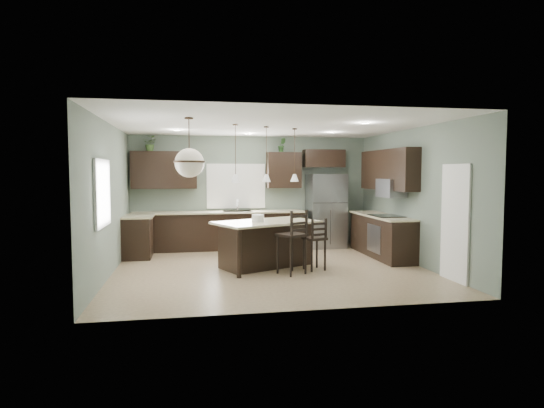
{
  "coord_description": "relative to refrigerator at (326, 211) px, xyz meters",
  "views": [
    {
      "loc": [
        -1.54,
        -8.69,
        1.9
      ],
      "look_at": [
        0.1,
        0.4,
        1.25
      ],
      "focal_mm": 30.0,
      "sensor_mm": 36.0,
      "label": 1
    }
  ],
  "objects": [
    {
      "name": "plant_back_right",
      "position": [
        -1.1,
        0.23,
        1.65
      ],
      "size": [
        0.2,
        0.16,
        0.35
      ],
      "primitive_type": "imported",
      "rotation": [
        0.0,
        0.0,
        -0.04
      ],
      "color": "#2B5424",
      "rests_on": "back_upper_right"
    },
    {
      "name": "bar_stool_right",
      "position": [
        -1.03,
        -2.59,
        -0.42
      ],
      "size": [
        0.47,
        0.47,
        1.02
      ],
      "primitive_type": "cube",
      "rotation": [
        0.0,
        0.0,
        0.28
      ],
      "color": "black",
      "rests_on": "ground"
    },
    {
      "name": "room_shell",
      "position": [
        -1.84,
        -2.32,
        0.77
      ],
      "size": [
        6.0,
        6.0,
        6.0
      ],
      "color": "slate",
      "rests_on": "ground"
    },
    {
      "name": "back_lower_cabs",
      "position": [
        -2.69,
        0.13,
        -0.48
      ],
      "size": [
        4.2,
        0.6,
        0.9
      ],
      "primitive_type": "cube",
      "color": "black",
      "rests_on": "ground"
    },
    {
      "name": "left_return_countertop",
      "position": [
        -4.52,
        -0.62,
        -0.01
      ],
      "size": [
        0.66,
        0.96,
        0.04
      ],
      "primitive_type": "cube",
      "color": "beige",
      "rests_on": "left_return_cabs"
    },
    {
      "name": "right_lower_cabs",
      "position": [
        0.86,
        -1.45,
        -0.48
      ],
      "size": [
        0.6,
        2.35,
        0.9
      ],
      "primitive_type": "cube",
      "color": "black",
      "rests_on": "ground"
    },
    {
      "name": "kitchen_island",
      "position": [
        -1.89,
        -2.15,
        -0.46
      ],
      "size": [
        2.28,
        1.85,
        0.92
      ],
      "primitive_type": "cube",
      "rotation": [
        0.0,
        0.0,
        0.42
      ],
      "color": "black",
      "rests_on": "ground"
    },
    {
      "name": "serving_dish",
      "position": [
        -2.08,
        -2.24,
        0.07
      ],
      "size": [
        0.24,
        0.24,
        0.14
      ],
      "primitive_type": "cylinder",
      "color": "silver",
      "rests_on": "kitchen_island"
    },
    {
      "name": "pendant_right",
      "position": [
        -1.26,
        -1.87,
        1.32
      ],
      "size": [
        0.17,
        0.17,
        1.1
      ],
      "primitive_type": null,
      "color": "silver",
      "rests_on": "room_shell"
    },
    {
      "name": "right_upper_cabs",
      "position": [
        0.99,
        -1.45,
        1.02
      ],
      "size": [
        0.34,
        2.35,
        0.9
      ],
      "primitive_type": "cube",
      "color": "black",
      "rests_on": "room_shell"
    },
    {
      "name": "faucet",
      "position": [
        -2.24,
        0.08,
        0.16
      ],
      "size": [
        0.02,
        0.02,
        0.28
      ],
      "primitive_type": "cylinder",
      "color": "silver",
      "rests_on": "back_countertop"
    },
    {
      "name": "pantry_door",
      "position": [
        1.14,
        -3.87,
        0.09
      ],
      "size": [
        0.04,
        0.82,
        2.04
      ],
      "primitive_type": "cube",
      "color": "white",
      "rests_on": "ground"
    },
    {
      "name": "back_upper_left",
      "position": [
        -3.99,
        0.26,
        1.02
      ],
      "size": [
        1.55,
        0.34,
        0.9
      ],
      "primitive_type": "cube",
      "color": "black",
      "rests_on": "room_shell"
    },
    {
      "name": "pendant_left",
      "position": [
        -2.53,
        -2.44,
        1.32
      ],
      "size": [
        0.17,
        0.17,
        1.1
      ],
      "primitive_type": null,
      "color": "silver",
      "rests_on": "room_shell"
    },
    {
      "name": "wall_oven_front",
      "position": [
        0.56,
        -1.72,
        -0.48
      ],
      "size": [
        0.01,
        0.72,
        0.6
      ],
      "primitive_type": "cube",
      "color": "gray",
      "rests_on": "right_lower_cabs"
    },
    {
      "name": "window_back",
      "position": [
        -2.24,
        0.41,
        0.62
      ],
      "size": [
        1.35,
        0.02,
        1.0
      ],
      "primitive_type": "cube",
      "color": "white",
      "rests_on": "room_shell"
    },
    {
      "name": "chandelier",
      "position": [
        -3.39,
        -3.36,
        1.38
      ],
      "size": [
        0.52,
        0.52,
        0.99
      ],
      "primitive_type": null,
      "color": "#EFDFC3",
      "rests_on": "room_shell"
    },
    {
      "name": "refrigerator",
      "position": [
        0.0,
        0.0,
        0.0
      ],
      "size": [
        0.9,
        0.74,
        1.85
      ],
      "primitive_type": "cube",
      "color": "gray",
      "rests_on": "ground"
    },
    {
      "name": "back_countertop",
      "position": [
        -2.69,
        0.11,
        -0.01
      ],
      "size": [
        4.2,
        0.66,
        0.04
      ],
      "primitive_type": "cube",
      "color": "beige",
      "rests_on": "back_lower_cabs"
    },
    {
      "name": "fridge_header",
      "position": [
        0.01,
        0.26,
        1.32
      ],
      "size": [
        1.05,
        0.34,
        0.45
      ],
      "primitive_type": "cube",
      "color": "black",
      "rests_on": "room_shell"
    },
    {
      "name": "bar_stool_center",
      "position": [
        -1.54,
        -2.85,
        -0.32
      ],
      "size": [
        0.61,
        0.61,
        1.21
      ],
      "primitive_type": "cube",
      "rotation": [
        0.0,
        0.0,
        0.51
      ],
      "color": "black",
      "rests_on": "ground"
    },
    {
      "name": "back_upper_right",
      "position": [
        -1.04,
        0.26,
        1.02
      ],
      "size": [
        0.85,
        0.34,
        0.9
      ],
      "primitive_type": "cube",
      "color": "black",
      "rests_on": "room_shell"
    },
    {
      "name": "left_return_cabs",
      "position": [
        -4.54,
        -0.62,
        -0.48
      ],
      "size": [
        0.6,
        0.9,
        0.9
      ],
      "primitive_type": "cube",
      "color": "black",
      "rests_on": "ground"
    },
    {
      "name": "right_countertop",
      "position": [
        0.84,
        -1.45,
        -0.01
      ],
      "size": [
        0.66,
        2.35,
        0.04
      ],
      "primitive_type": "cube",
      "color": "beige",
      "rests_on": "right_lower_cabs"
    },
    {
      "name": "cooktop",
      "position": [
        0.84,
        -1.72,
        0.02
      ],
      "size": [
        0.58,
        0.75,
        0.02
      ],
      "primitive_type": "cube",
      "color": "black",
      "rests_on": "right_countertop"
    },
    {
      "name": "plant_back_left",
      "position": [
        -4.3,
        0.23,
        1.66
      ],
      "size": [
        0.39,
        0.36,
        0.36
      ],
      "primitive_type": "imported",
      "rotation": [
        0.0,
        0.0,
        -0.25
      ],
      "color": "#345023",
      "rests_on": "back_upper_left"
    },
    {
      "name": "sink_inset",
      "position": [
        -2.24,
        0.11,
        0.01
      ],
      "size": [
        0.7,
        0.45,
        0.01
      ],
      "primitive_type": "cube",
      "color": "gray",
      "rests_on": "back_countertop"
    },
    {
      "name": "pendant_center",
      "position": [
        -1.89,
        -2.15,
        1.32
      ],
      "size": [
        0.17,
        0.17,
        1.1
      ],
      "primitive_type": null,
      "color": "white",
      "rests_on": "room_shell"
    },
    {
      "name": "window_left",
      "position": [
        -4.82,
        -3.12,
        0.62
      ],
      "size": [
        0.02,
        1.1,
        1.0
      ],
      "primitive_type": "cube",
      "color": "white",
      "rests_on": "room_shell"
    },
    {
      "name": "microwave",
      "position": [
        0.94,
        -1.72,
        0.62
      ],
      "size": [
        0.4,
        0.75,
        0.4
      ],
      "primitive_type": "cube",
      "color": "gray",
      "rests_on": "right_upper_cabs"
    },
    {
      "name": "ground",
      "position": [
        -1.84,
        -2.32,
        -0.93
      ],
      "size": [
        6.0,
        6.0,
        0.0
      ],
      "primitive_type": "plane",
      "color": "#9E8466",
      "rests_on": "ground"
    }
  ]
}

